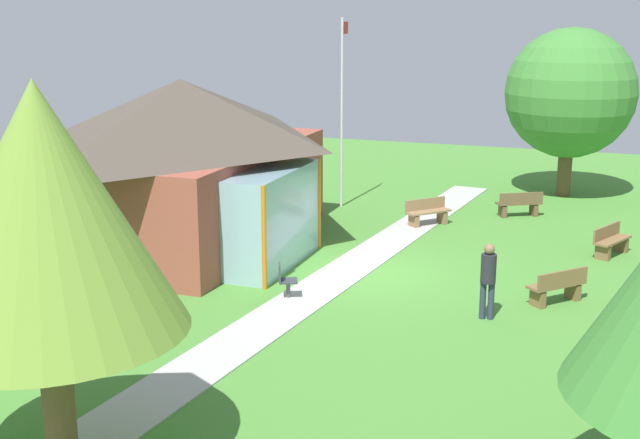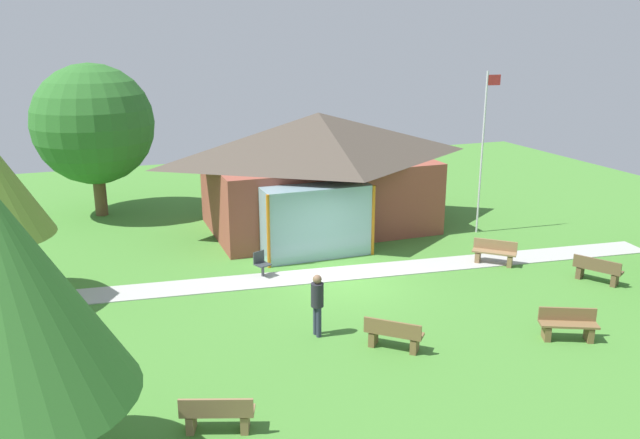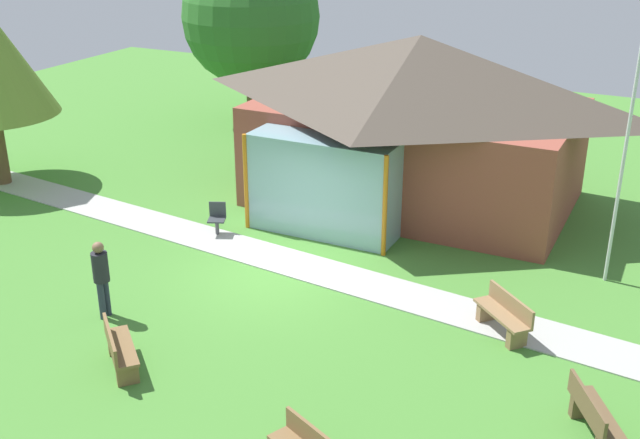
% 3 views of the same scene
% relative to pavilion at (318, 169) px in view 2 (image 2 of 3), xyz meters
% --- Properties ---
extents(ground_plane, '(44.00, 44.00, 0.00)m').
position_rel_pavilion_xyz_m(ground_plane, '(-1.22, -5.94, -2.49)').
color(ground_plane, '#478433').
extents(pavilion, '(9.76, 7.32, 4.78)m').
position_rel_pavilion_xyz_m(pavilion, '(0.00, 0.00, 0.00)').
color(pavilion, brown).
rests_on(pavilion, ground_plane).
extents(footpath, '(23.57, 3.90, 0.03)m').
position_rel_pavilion_xyz_m(footpath, '(-1.22, -5.26, -2.48)').
color(footpath, '#ADADA8').
rests_on(footpath, ground_plane).
extents(flagpole, '(0.64, 0.08, 6.45)m').
position_rel_pavilion_xyz_m(flagpole, '(5.90, -2.80, 1.03)').
color(flagpole, silver).
rests_on(flagpole, ground_plane).
extents(bench_mid_right, '(1.41, 1.33, 0.84)m').
position_rel_pavilion_xyz_m(bench_mid_right, '(4.31, -6.22, -2.09)').
color(bench_mid_right, olive).
rests_on(bench_mid_right, ground_plane).
extents(bench_lawn_far_right, '(1.13, 1.52, 0.84)m').
position_rel_pavilion_xyz_m(bench_lawn_far_right, '(6.44, -8.84, -2.09)').
color(bench_lawn_far_right, brown).
rests_on(bench_lawn_far_right, ground_plane).
extents(bench_front_center, '(1.41, 1.33, 0.84)m').
position_rel_pavilion_xyz_m(bench_front_center, '(-1.87, -10.70, -2.09)').
color(bench_front_center, brown).
rests_on(bench_front_center, ground_plane).
extents(bench_front_left, '(1.56, 0.92, 0.84)m').
position_rel_pavilion_xyz_m(bench_front_left, '(-6.83, -12.66, -2.09)').
color(bench_front_left, olive).
rests_on(bench_front_left, ground_plane).
extents(bench_front_right, '(1.55, 1.03, 0.84)m').
position_rel_pavilion_xyz_m(bench_front_right, '(2.72, -11.79, -2.09)').
color(bench_front_right, brown).
rests_on(bench_front_right, ground_plane).
extents(patio_chair_west, '(0.58, 0.58, 0.86)m').
position_rel_pavilion_xyz_m(patio_chair_west, '(-3.70, -4.57, -2.08)').
color(patio_chair_west, '#33383D').
rests_on(patio_chair_west, ground_plane).
extents(visitor_strolling_lawn, '(0.34, 0.34, 1.74)m').
position_rel_pavilion_xyz_m(visitor_strolling_lawn, '(-3.44, -9.29, -1.47)').
color(visitor_strolling_lawn, '#2D3347').
rests_on(visitor_strolling_lawn, ground_plane).
extents(tree_behind_pavilion_left, '(5.18, 5.18, 6.65)m').
position_rel_pavilion_xyz_m(tree_behind_pavilion_left, '(-8.41, 5.25, 1.56)').
color(tree_behind_pavilion_left, brown).
rests_on(tree_behind_pavilion_left, ground_plane).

